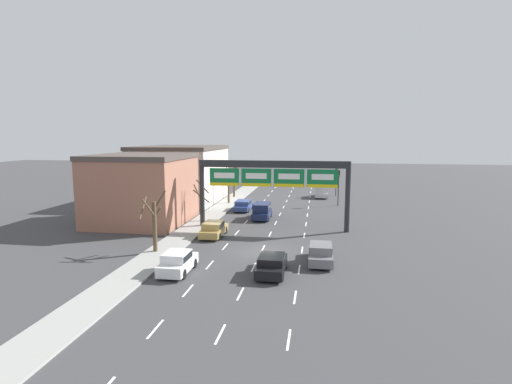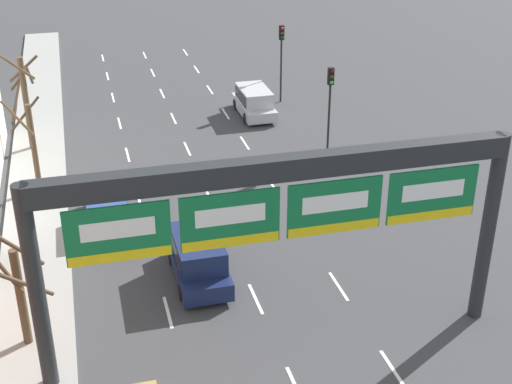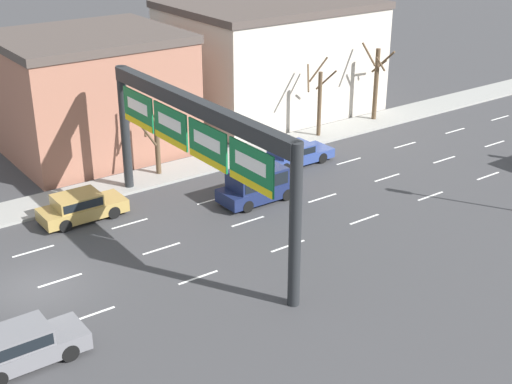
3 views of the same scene
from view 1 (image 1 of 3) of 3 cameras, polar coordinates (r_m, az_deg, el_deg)
ground_plane at (r=33.27m, az=0.78°, el=-8.51°), size 220.00×220.00×0.00m
sidewalk_left at (r=35.24m, az=-12.32°, el=-7.62°), size 2.80×110.00×0.15m
lane_dashes at (r=46.28m, az=3.16°, el=-3.78°), size 6.72×67.00×0.01m
sign_gantry at (r=40.02m, az=2.42°, el=2.31°), size 15.30×0.70×7.02m
building_near at (r=45.43m, az=-15.92°, el=0.50°), size 9.64×10.80×7.49m
building_far at (r=59.06m, az=-10.65°, el=2.60°), size 11.09×14.19×8.02m
car_black at (r=27.91m, az=2.25°, el=-10.21°), size 1.88×4.24×1.37m
suv_navy at (r=45.72m, az=0.86°, el=-2.62°), size 1.93×4.34×1.84m
car_blue at (r=51.12m, az=-1.82°, el=-1.85°), size 1.93×4.82×1.29m
suv_silver at (r=62.49m, az=9.28°, el=0.11°), size 1.91×4.42×1.74m
car_gold at (r=38.10m, az=-6.08°, el=-5.22°), size 1.87×4.36×1.44m
car_white at (r=28.65m, az=-11.15°, el=-9.73°), size 1.81×3.94×1.53m
car_grey at (r=30.61m, az=9.22°, el=-8.55°), size 1.81×4.31×1.49m
traffic_light_near_gantry at (r=64.29m, az=11.40°, el=2.60°), size 0.30×0.35×5.00m
traffic_light_mid_block at (r=55.14m, az=11.71°, el=1.63°), size 0.30×0.35×4.89m
tree_bare_closest at (r=44.20m, az=-7.79°, el=-1.33°), size 2.01×1.29×4.68m
tree_bare_second at (r=61.32m, az=-3.17°, el=2.03°), size 1.86×1.90×5.47m
tree_bare_third at (r=33.35m, az=-14.41°, el=-4.05°), size 1.96×1.95×4.97m
tree_bare_furthest at (r=55.84m, az=-4.03°, el=1.08°), size 1.72×2.19×5.21m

